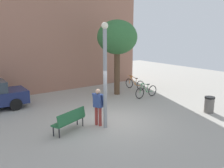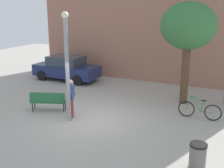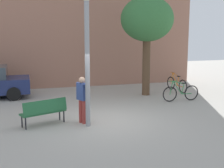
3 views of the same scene
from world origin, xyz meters
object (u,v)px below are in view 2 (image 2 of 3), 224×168
object	(u,v)px
person_by_lamppost	(71,96)
plaza_tree	(188,27)
parked_car_navy	(66,68)
lamppost	(67,63)
bicycle_green	(199,110)
trash_bin	(198,156)
park_bench	(48,100)

from	to	relation	value
person_by_lamppost	plaza_tree	xyz separation A→B (m)	(3.97, 3.92, 2.75)
person_by_lamppost	parked_car_navy	distance (m)	6.41
lamppost	bicycle_green	size ratio (longest dim) A/B	2.47
bicycle_green	trash_bin	distance (m)	4.09
park_bench	bicycle_green	size ratio (longest dim) A/B	0.92
lamppost	person_by_lamppost	xyz separation A→B (m)	(-0.12, 0.38, -1.50)
park_bench	plaza_tree	xyz separation A→B (m)	(5.30, 3.82, 3.17)
parked_car_navy	trash_bin	xyz separation A→B (m)	(9.39, -7.03, -0.35)
person_by_lamppost	parked_car_navy	xyz separation A→B (m)	(-3.77, 5.17, -0.19)
lamppost	person_by_lamppost	world-z (taller)	lamppost
bicycle_green	person_by_lamppost	bearing A→B (deg)	-156.39
parked_car_navy	trash_bin	bearing A→B (deg)	-36.84
person_by_lamppost	lamppost	bearing A→B (deg)	-72.44
person_by_lamppost	parked_car_navy	world-z (taller)	person_by_lamppost
plaza_tree	trash_bin	bearing A→B (deg)	-74.12
lamppost	plaza_tree	distance (m)	5.90
lamppost	plaza_tree	world-z (taller)	plaza_tree
parked_car_navy	park_bench	bearing A→B (deg)	-64.25
bicycle_green	parked_car_navy	world-z (taller)	parked_car_navy
person_by_lamppost	trash_bin	distance (m)	5.94
plaza_tree	parked_car_navy	size ratio (longest dim) A/B	1.16
bicycle_green	trash_bin	world-z (taller)	bicycle_green
park_bench	parked_car_navy	xyz separation A→B (m)	(-2.45, 5.07, 0.23)
park_bench	parked_car_navy	size ratio (longest dim) A/B	0.39
person_by_lamppost	plaza_tree	world-z (taller)	plaza_tree
bicycle_green	lamppost	bearing A→B (deg)	-152.25
parked_car_navy	lamppost	bearing A→B (deg)	-54.96
park_bench	plaza_tree	world-z (taller)	plaza_tree
person_by_lamppost	park_bench	world-z (taller)	person_by_lamppost
plaza_tree	person_by_lamppost	bearing A→B (deg)	-135.39
lamppost	bicycle_green	world-z (taller)	lamppost
person_by_lamppost	trash_bin	bearing A→B (deg)	-18.33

